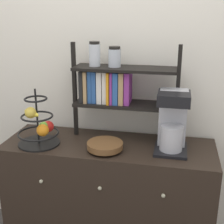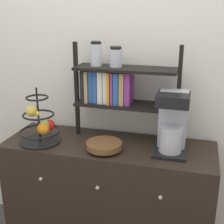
# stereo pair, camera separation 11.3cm
# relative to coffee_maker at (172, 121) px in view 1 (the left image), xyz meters

# --- Properties ---
(wall_back) EXTENTS (7.00, 0.05, 2.60)m
(wall_back) POSITION_rel_coffee_maker_xyz_m (-0.39, 0.27, 0.30)
(wall_back) COLOR silver
(wall_back) RESTS_ON ground_plane
(sideboard) EXTENTS (1.34, 0.48, 0.81)m
(sideboard) POSITION_rel_coffee_maker_xyz_m (-0.39, -0.01, -0.59)
(sideboard) COLOR black
(sideboard) RESTS_ON ground_plane
(coffee_maker) EXTENTS (0.19, 0.23, 0.37)m
(coffee_maker) POSITION_rel_coffee_maker_xyz_m (0.00, 0.00, 0.00)
(coffee_maker) COLOR black
(coffee_maker) RESTS_ON sideboard
(fruit_stand) EXTENTS (0.26, 0.26, 0.36)m
(fruit_stand) POSITION_rel_coffee_maker_xyz_m (-0.82, -0.10, -0.06)
(fruit_stand) COLOR black
(fruit_stand) RESTS_ON sideboard
(wooden_bowl) EXTENTS (0.22, 0.22, 0.05)m
(wooden_bowl) POSITION_rel_coffee_maker_xyz_m (-0.39, -0.10, -0.15)
(wooden_bowl) COLOR brown
(wooden_bowl) RESTS_ON sideboard
(shelf_hutch) EXTENTS (0.69, 0.20, 0.63)m
(shelf_hutch) POSITION_rel_coffee_maker_xyz_m (-0.39, 0.11, 0.18)
(shelf_hutch) COLOR black
(shelf_hutch) RESTS_ON sideboard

